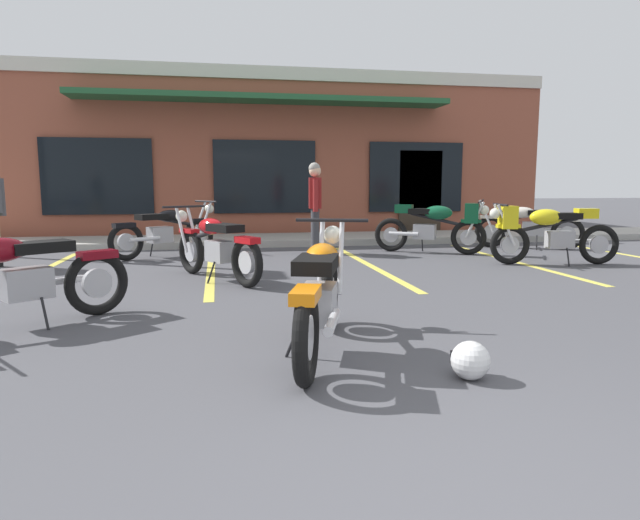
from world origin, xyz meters
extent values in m
plane|color=#47474C|center=(0.00, 3.47, 0.00)|extent=(80.00, 80.00, 0.00)
cube|color=#A8A59E|center=(0.00, 10.66, 0.07)|extent=(22.00, 1.80, 0.14)
cube|color=brown|center=(0.00, 14.84, 1.99)|extent=(14.04, 6.01, 3.98)
cube|color=beige|center=(0.00, 11.80, 3.83)|extent=(14.04, 0.06, 0.30)
cube|color=black|center=(-3.75, 11.79, 1.45)|extent=(2.40, 0.06, 1.70)
cube|color=black|center=(0.00, 11.79, 1.45)|extent=(2.40, 0.06, 1.70)
cube|color=black|center=(3.75, 11.79, 1.45)|extent=(2.40, 0.06, 1.70)
cube|color=#33281E|center=(3.86, 11.79, 1.05)|extent=(1.10, 0.06, 2.10)
cube|color=#235933|center=(0.00, 11.38, 3.18)|extent=(8.43, 0.90, 0.12)
cube|color=#DBCC4C|center=(-3.73, 7.06, 0.00)|extent=(0.12, 4.80, 0.01)
cube|color=#DBCC4C|center=(-1.24, 7.06, 0.00)|extent=(0.12, 4.80, 0.01)
cube|color=#DBCC4C|center=(1.24, 7.06, 0.00)|extent=(0.12, 4.80, 0.01)
cube|color=#DBCC4C|center=(3.73, 7.06, 0.00)|extent=(0.12, 4.80, 0.01)
torus|color=black|center=(-0.59, 1.97, 0.32)|extent=(0.29, 0.64, 0.64)
cylinder|color=#B7B7BC|center=(-0.59, 1.97, 0.32)|extent=(0.14, 0.29, 0.29)
torus|color=black|center=(-0.16, 3.35, 0.32)|extent=(0.29, 0.64, 0.64)
cylinder|color=#B7B7BC|center=(-0.16, 3.35, 0.32)|extent=(0.14, 0.29, 0.29)
cylinder|color=silver|center=(-0.21, 3.47, 0.64)|extent=(0.14, 0.32, 0.66)
cylinder|color=silver|center=(-0.04, 3.42, 0.64)|extent=(0.14, 0.32, 0.66)
cylinder|color=black|center=(-0.10, 3.52, 0.96)|extent=(0.64, 0.23, 0.03)
sphere|color=silver|center=(-0.08, 3.60, 0.82)|extent=(0.21, 0.21, 0.17)
cube|color=orange|center=(-0.14, 3.39, 0.62)|extent=(0.24, 0.39, 0.06)
cube|color=#9E9EA3|center=(-0.40, 2.59, 0.40)|extent=(0.35, 0.45, 0.28)
cylinder|color=silver|center=(-0.37, 2.19, 0.36)|extent=(0.23, 0.55, 0.07)
cylinder|color=black|center=(-0.34, 2.78, 0.64)|extent=(0.34, 0.92, 0.26)
ellipsoid|color=orange|center=(-0.33, 2.80, 0.72)|extent=(0.39, 0.54, 0.22)
cube|color=black|center=(-0.44, 2.45, 0.72)|extent=(0.42, 0.58, 0.10)
cube|color=orange|center=(-0.59, 1.96, 0.60)|extent=(0.26, 0.39, 0.08)
cylinder|color=black|center=(-0.59, 2.57, 0.14)|extent=(0.14, 0.06, 0.29)
torus|color=black|center=(2.14, 8.72, 0.32)|extent=(0.60, 0.42, 0.64)
cylinder|color=#B7B7BC|center=(2.14, 8.72, 0.32)|extent=(0.28, 0.20, 0.29)
torus|color=black|center=(3.37, 7.98, 0.32)|extent=(0.60, 0.42, 0.64)
cylinder|color=#B7B7BC|center=(3.37, 7.98, 0.32)|extent=(0.28, 0.20, 0.29)
cylinder|color=silver|center=(3.50, 8.00, 0.64)|extent=(0.30, 0.21, 0.66)
cylinder|color=silver|center=(3.41, 7.85, 0.64)|extent=(0.30, 0.21, 0.66)
cylinder|color=black|center=(3.52, 7.89, 0.96)|extent=(0.37, 0.58, 0.03)
sphere|color=silver|center=(3.59, 7.84, 0.82)|extent=(0.23, 0.23, 0.17)
cube|color=#0F4C2D|center=(3.40, 7.96, 0.62)|extent=(0.38, 0.31, 0.06)
cube|color=#9E9EA3|center=(2.68, 8.39, 0.40)|extent=(0.47, 0.41, 0.28)
cylinder|color=silver|center=(2.29, 8.46, 0.36)|extent=(0.51, 0.34, 0.07)
cylinder|color=black|center=(2.85, 8.29, 0.64)|extent=(0.84, 0.54, 0.26)
ellipsoid|color=#0F4C2D|center=(2.89, 8.27, 0.76)|extent=(0.60, 0.53, 0.26)
cube|color=#0F4C2D|center=(3.41, 7.95, 0.76)|extent=(0.35, 0.36, 0.36)
cube|color=black|center=(2.60, 8.44, 0.78)|extent=(0.47, 0.41, 0.10)
cube|color=#0F4C2D|center=(2.34, 8.60, 0.82)|extent=(0.38, 0.34, 0.16)
cylinder|color=black|center=(2.72, 8.58, 0.14)|extent=(0.09, 0.13, 0.29)
torus|color=black|center=(5.63, 8.35, 0.32)|extent=(0.61, 0.38, 0.64)
cylinder|color=#B7B7BC|center=(5.63, 8.35, 0.32)|extent=(0.28, 0.19, 0.29)
torus|color=black|center=(4.35, 9.01, 0.32)|extent=(0.61, 0.38, 0.64)
cylinder|color=#B7B7BC|center=(4.35, 9.01, 0.32)|extent=(0.28, 0.19, 0.29)
cylinder|color=silver|center=(4.22, 8.98, 0.64)|extent=(0.31, 0.19, 0.66)
cylinder|color=silver|center=(4.30, 9.14, 0.64)|extent=(0.31, 0.19, 0.66)
cylinder|color=black|center=(4.19, 9.10, 0.96)|extent=(0.33, 0.60, 0.03)
sphere|color=silver|center=(4.12, 9.13, 0.82)|extent=(0.23, 0.23, 0.17)
cube|color=beige|center=(4.31, 9.03, 0.62)|extent=(0.38, 0.29, 0.06)
cube|color=#9E9EA3|center=(5.06, 8.65, 0.40)|extent=(0.47, 0.40, 0.28)
cylinder|color=silver|center=(5.45, 8.60, 0.36)|extent=(0.52, 0.31, 0.07)
cylinder|color=black|center=(4.88, 8.74, 0.64)|extent=(0.86, 0.49, 0.26)
ellipsoid|color=beige|center=(4.86, 8.75, 0.72)|extent=(0.55, 0.45, 0.22)
cube|color=black|center=(5.18, 8.58, 0.72)|extent=(0.59, 0.49, 0.10)
cube|color=beige|center=(5.65, 8.34, 0.60)|extent=(0.39, 0.31, 0.08)
cylinder|color=black|center=(5.04, 8.46, 0.14)|extent=(0.08, 0.13, 0.29)
torus|color=black|center=(-2.65, 8.27, 0.32)|extent=(0.58, 0.46, 0.64)
cylinder|color=#B7B7BC|center=(-2.65, 8.27, 0.32)|extent=(0.27, 0.22, 0.29)
torus|color=black|center=(-1.48, 9.12, 0.32)|extent=(0.58, 0.46, 0.64)
cylinder|color=#B7B7BC|center=(-1.48, 9.12, 0.32)|extent=(0.27, 0.22, 0.29)
cylinder|color=silver|center=(-1.46, 9.25, 0.64)|extent=(0.29, 0.23, 0.66)
cylinder|color=silver|center=(-1.35, 9.11, 0.64)|extent=(0.29, 0.23, 0.66)
cylinder|color=black|center=(-1.34, 9.23, 0.96)|extent=(0.41, 0.55, 0.03)
sphere|color=silver|center=(-1.27, 9.27, 0.82)|extent=(0.24, 0.24, 0.17)
cube|color=black|center=(-1.45, 9.14, 0.62)|extent=(0.37, 0.32, 0.06)
cube|color=#9E9EA3|center=(-2.13, 8.65, 0.40)|extent=(0.46, 0.43, 0.28)
cylinder|color=silver|center=(-2.35, 8.32, 0.36)|extent=(0.49, 0.38, 0.07)
cylinder|color=black|center=(-1.97, 8.77, 0.64)|extent=(0.80, 0.60, 0.26)
ellipsoid|color=black|center=(-1.95, 8.78, 0.72)|extent=(0.54, 0.49, 0.22)
cube|color=black|center=(-2.24, 8.57, 0.72)|extent=(0.59, 0.53, 0.10)
cube|color=black|center=(-2.67, 8.26, 0.60)|extent=(0.39, 0.34, 0.08)
cylinder|color=black|center=(-2.29, 8.75, 0.14)|extent=(0.10, 0.12, 0.29)
torus|color=black|center=(-0.78, 5.45, 0.32)|extent=(0.41, 0.60, 0.64)
cylinder|color=#B7B7BC|center=(-0.78, 5.45, 0.32)|extent=(0.20, 0.28, 0.29)
torus|color=black|center=(-1.51, 6.70, 0.32)|extent=(0.41, 0.60, 0.64)
cylinder|color=#B7B7BC|center=(-1.51, 6.70, 0.32)|extent=(0.20, 0.28, 0.29)
cylinder|color=silver|center=(-1.64, 6.74, 0.64)|extent=(0.20, 0.30, 0.66)
cylinder|color=silver|center=(-1.48, 6.83, 0.64)|extent=(0.20, 0.30, 0.66)
cylinder|color=black|center=(-1.60, 6.85, 0.96)|extent=(0.59, 0.36, 0.03)
sphere|color=silver|center=(-1.64, 6.92, 0.82)|extent=(0.23, 0.23, 0.17)
cube|color=#B70F14|center=(-1.53, 6.73, 0.62)|extent=(0.30, 0.38, 0.06)
cube|color=#9E9EA3|center=(-1.10, 6.01, 0.40)|extent=(0.41, 0.47, 0.28)
cylinder|color=silver|center=(-0.80, 5.76, 0.36)|extent=(0.34, 0.51, 0.07)
cylinder|color=black|center=(-1.21, 6.18, 0.64)|extent=(0.53, 0.84, 0.26)
ellipsoid|color=#B70F14|center=(-1.22, 6.20, 0.72)|extent=(0.47, 0.55, 0.22)
cube|color=black|center=(-1.03, 5.88, 0.72)|extent=(0.50, 0.59, 0.10)
cube|color=#B70F14|center=(-0.77, 5.44, 0.60)|extent=(0.32, 0.39, 0.08)
cylinder|color=black|center=(-1.22, 5.85, 0.14)|extent=(0.13, 0.09, 0.29)
torus|color=black|center=(4.90, 6.47, 0.32)|extent=(0.65, 0.21, 0.64)
cylinder|color=#B7B7BC|center=(4.90, 6.47, 0.32)|extent=(0.29, 0.11, 0.29)
torus|color=black|center=(3.48, 6.72, 0.32)|extent=(0.65, 0.21, 0.64)
cylinder|color=#B7B7BC|center=(3.48, 6.72, 0.32)|extent=(0.29, 0.11, 0.29)
cylinder|color=silver|center=(3.37, 6.64, 0.64)|extent=(0.33, 0.10, 0.66)
cylinder|color=silver|center=(3.40, 6.82, 0.64)|extent=(0.33, 0.10, 0.66)
cylinder|color=black|center=(3.30, 6.75, 0.96)|extent=(0.14, 0.66, 0.03)
sphere|color=silver|center=(3.22, 6.76, 0.82)|extent=(0.20, 0.20, 0.17)
cube|color=yellow|center=(3.44, 6.72, 0.62)|extent=(0.38, 0.20, 0.06)
cube|color=#9E9EA3|center=(4.27, 6.58, 0.40)|extent=(0.44, 0.30, 0.28)
cylinder|color=silver|center=(4.66, 6.65, 0.36)|extent=(0.55, 0.16, 0.07)
cylinder|color=black|center=(4.07, 6.61, 0.64)|extent=(0.94, 0.22, 0.26)
ellipsoid|color=yellow|center=(4.03, 6.62, 0.76)|extent=(0.56, 0.38, 0.26)
cube|color=yellow|center=(3.43, 6.72, 0.76)|extent=(0.28, 0.32, 0.36)
cube|color=black|center=(4.37, 6.56, 0.78)|extent=(0.44, 0.30, 0.10)
cube|color=yellow|center=(4.66, 6.51, 0.82)|extent=(0.35, 0.25, 0.16)
cylinder|color=black|center=(4.31, 6.39, 0.14)|extent=(0.05, 0.14, 0.29)
torus|color=black|center=(-2.31, 4.27, 0.32)|extent=(0.58, 0.46, 0.64)
cylinder|color=#B7B7BC|center=(-2.31, 4.27, 0.32)|extent=(0.27, 0.22, 0.29)
cube|color=#9E9EA3|center=(-2.82, 3.89, 0.40)|extent=(0.46, 0.43, 0.28)
cylinder|color=silver|center=(-2.61, 4.22, 0.36)|extent=(0.49, 0.38, 0.07)
cylinder|color=black|center=(-2.98, 3.77, 0.64)|extent=(0.80, 0.60, 0.26)
cube|color=black|center=(-2.71, 3.97, 0.72)|extent=(0.58, 0.53, 0.10)
cube|color=maroon|center=(-2.29, 4.28, 0.60)|extent=(0.38, 0.34, 0.08)
cylinder|color=black|center=(-2.66, 3.79, 0.14)|extent=(0.10, 0.12, 0.29)
cube|color=black|center=(0.70, 8.78, 0.04)|extent=(0.25, 0.13, 0.08)
cube|color=black|center=(0.68, 8.58, 0.04)|extent=(0.25, 0.13, 0.08)
cylinder|color=#38383D|center=(0.66, 8.78, 0.46)|extent=(0.17, 0.17, 0.80)
cylinder|color=#38383D|center=(0.64, 8.59, 0.46)|extent=(0.17, 0.17, 0.80)
cube|color=maroon|center=(0.65, 8.68, 1.12)|extent=(0.27, 0.41, 0.56)
cylinder|color=maroon|center=(0.68, 8.93, 1.08)|extent=(0.11, 0.11, 0.58)
cylinder|color=maroon|center=(0.62, 8.44, 1.08)|extent=(0.11, 0.11, 0.58)
sphere|color=beige|center=(0.65, 8.68, 1.52)|extent=(0.25, 0.25, 0.22)
sphere|color=gray|center=(0.64, 8.69, 1.57)|extent=(0.24, 0.24, 0.21)
cylinder|color=#4C4C51|center=(-4.44, 8.05, 1.08)|extent=(0.14, 0.14, 0.58)
sphere|color=silver|center=(0.50, 1.89, 0.13)|extent=(0.26, 0.26, 0.26)
cube|color=black|center=(0.50, 2.00, 0.12)|extent=(0.18, 0.03, 0.09)
camera|label=1|loc=(-1.12, -1.40, 1.29)|focal=31.05mm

